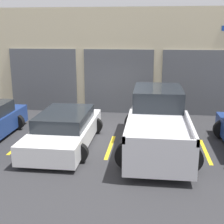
{
  "coord_description": "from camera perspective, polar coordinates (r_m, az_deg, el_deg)",
  "views": [
    {
      "loc": [
        1.28,
        -11.44,
        3.86
      ],
      "look_at": [
        0.0,
        -1.1,
        1.1
      ],
      "focal_mm": 50.0,
      "sensor_mm": 36.0,
      "label": 1
    }
  ],
  "objects": [
    {
      "name": "pickup_truck",
      "position": [
        10.6,
        8.36,
        -1.84
      ],
      "size": [
        2.46,
        5.26,
        1.82
      ],
      "color": "silver",
      "rests_on": "ground"
    },
    {
      "name": "parking_stripe_right",
      "position": [
        10.73,
        16.71,
        -6.88
      ],
      "size": [
        0.12,
        2.2,
        0.01
      ],
      "primitive_type": "cube",
      "color": "gold",
      "rests_on": "ground"
    },
    {
      "name": "parking_stripe_left",
      "position": [
        11.46,
        -16.22,
        -5.44
      ],
      "size": [
        0.12,
        2.2,
        0.01
      ],
      "primitive_type": "cube",
      "color": "gold",
      "rests_on": "ground"
    },
    {
      "name": "parking_stripe_centre",
      "position": [
        10.65,
        -0.33,
        -6.4
      ],
      "size": [
        0.12,
        2.2,
        0.01
      ],
      "primitive_type": "cube",
      "color": "gold",
      "rests_on": "ground"
    },
    {
      "name": "shophouse_building",
      "position": [
        14.85,
        2.08,
        9.12
      ],
      "size": [
        17.17,
        0.68,
        4.84
      ],
      "color": "beige",
      "rests_on": "ground"
    },
    {
      "name": "sedan_white",
      "position": [
        10.79,
        -8.65,
        -3.17
      ],
      "size": [
        2.19,
        4.44,
        1.16
      ],
      "color": "white",
      "rests_on": "ground"
    },
    {
      "name": "ground_plane",
      "position": [
        12.14,
        0.64,
        -3.71
      ],
      "size": [
        28.0,
        28.0,
        0.0
      ],
      "primitive_type": "plane",
      "color": "#2D2D30"
    }
  ]
}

